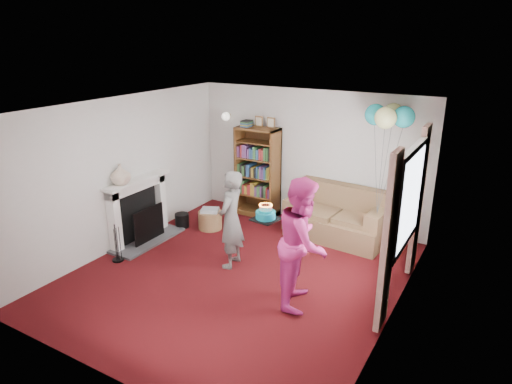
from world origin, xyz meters
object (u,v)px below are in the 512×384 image
Objects in this scene: bookcase at (258,172)px; sofa at (339,219)px; person_striped at (231,220)px; person_magenta at (303,242)px; birthday_cake at (266,215)px.

sofa is at bearing -7.36° from bookcase.
person_magenta is (1.37, -0.39, 0.11)m from person_striped.
bookcase is at bearing -169.19° from person_striped.
sofa is 0.97× the size of person_magenta.
birthday_cake is at bearing 66.09° from person_magenta.
person_striped is (-1.06, -1.85, 0.43)m from sofa.
birthday_cake is (0.76, -0.30, 0.33)m from person_striped.
bookcase is 2.20m from person_striped.
person_striped is 4.70× the size of birthday_cake.
person_magenta is (2.09, -2.46, 0.01)m from bookcase.
birthday_cake reaches higher than sofa.
birthday_cake is (-0.61, 0.09, 0.22)m from person_magenta.
bookcase reaches higher than birthday_cake.
bookcase is 2.81m from birthday_cake.
bookcase is 6.04× the size of birthday_cake.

